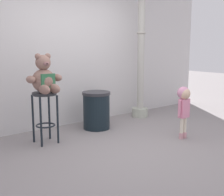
# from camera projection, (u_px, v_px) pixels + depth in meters

# --- Properties ---
(ground_plane) EXTENTS (24.00, 24.00, 0.00)m
(ground_plane) POSITION_uv_depth(u_px,v_px,m) (132.00, 149.00, 4.27)
(ground_plane) COLOR gray
(building_wall) EXTENTS (7.23, 0.30, 3.27)m
(building_wall) POSITION_uv_depth(u_px,v_px,m) (62.00, 36.00, 5.46)
(building_wall) COLOR silver
(building_wall) RESTS_ON ground_plane
(bar_stool_with_teddy) EXTENTS (0.36, 0.36, 0.78)m
(bar_stool_with_teddy) POSITION_uv_depth(u_px,v_px,m) (45.00, 108.00, 4.47)
(bar_stool_with_teddy) COLOR #272A2D
(bar_stool_with_teddy) RESTS_ON ground_plane
(teddy_bear) EXTENTS (0.55, 0.49, 0.58)m
(teddy_bear) POSITION_uv_depth(u_px,v_px,m) (45.00, 78.00, 4.37)
(teddy_bear) COLOR #8A675B
(teddy_bear) RESTS_ON bar_stool_with_teddy
(child_walking) EXTENTS (0.27, 0.21, 0.84)m
(child_walking) POSITION_uv_depth(u_px,v_px,m) (184.00, 101.00, 4.67)
(child_walking) COLOR #CC919A
(child_walking) RESTS_ON ground_plane
(trash_bin) EXTENTS (0.50, 0.50, 0.67)m
(trash_bin) POSITION_uv_depth(u_px,v_px,m) (96.00, 110.00, 5.29)
(trash_bin) COLOR black
(trash_bin) RESTS_ON ground_plane
(lamppost) EXTENTS (0.33, 0.33, 2.98)m
(lamppost) POSITION_uv_depth(u_px,v_px,m) (141.00, 59.00, 6.05)
(lamppost) COLOR #A9AE9D
(lamppost) RESTS_ON ground_plane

